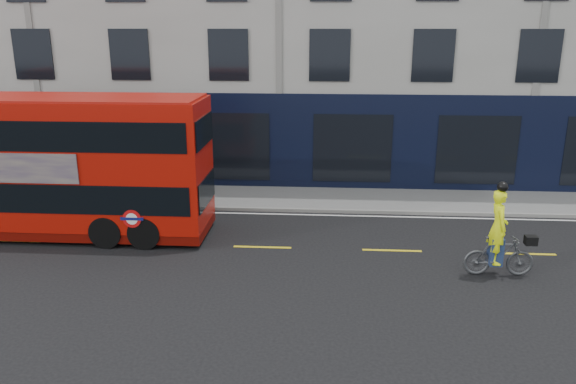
{
  "coord_description": "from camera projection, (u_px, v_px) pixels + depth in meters",
  "views": [
    {
      "loc": [
        1.89,
        -14.64,
        6.63
      ],
      "look_at": [
        0.76,
        2.09,
        1.63
      ],
      "focal_mm": 35.0,
      "sensor_mm": 36.0,
      "label": 1
    }
  ],
  "objects": [
    {
      "name": "kerb",
      "position": [
        273.0,
        210.0,
        20.78
      ],
      "size": [
        60.0,
        0.12,
        0.13
      ],
      "primitive_type": "cube",
      "color": "gray",
      "rests_on": "ground"
    },
    {
      "name": "lane_dashes",
      "position": [
        262.0,
        247.0,
        17.45
      ],
      "size": [
        58.0,
        0.12,
        0.01
      ],
      "primitive_type": null,
      "color": "gold",
      "rests_on": "ground"
    },
    {
      "name": "pavement",
      "position": [
        276.0,
        198.0,
        22.21
      ],
      "size": [
        60.0,
        3.0,
        0.12
      ],
      "primitive_type": "cube",
      "color": "slate",
      "rests_on": "ground"
    },
    {
      "name": "road_edge_line",
      "position": [
        272.0,
        214.0,
        20.51
      ],
      "size": [
        58.0,
        0.1,
        0.01
      ],
      "primitive_type": "cube",
      "color": "silver",
      "rests_on": "ground"
    },
    {
      "name": "building_terrace",
      "position": [
        287.0,
        6.0,
        26.25
      ],
      "size": [
        50.0,
        10.07,
        15.0
      ],
      "color": "#ABA7A1",
      "rests_on": "ground"
    },
    {
      "name": "bus",
      "position": [
        36.0,
        165.0,
        18.05
      ],
      "size": [
        11.23,
        2.63,
        4.52
      ],
      "rotation": [
        0.0,
        0.0,
        -0.0
      ],
      "color": "#AA1006",
      "rests_on": "ground"
    },
    {
      "name": "ground",
      "position": [
        257.0,
        267.0,
        16.02
      ],
      "size": [
        120.0,
        120.0,
        0.0
      ],
      "primitive_type": "plane",
      "color": "black",
      "rests_on": "ground"
    },
    {
      "name": "cyclist",
      "position": [
        499.0,
        244.0,
        15.24
      ],
      "size": [
        1.91,
        0.76,
        2.69
      ],
      "rotation": [
        0.0,
        0.0,
        0.01
      ],
      "color": "#4B4D50",
      "rests_on": "ground"
    }
  ]
}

